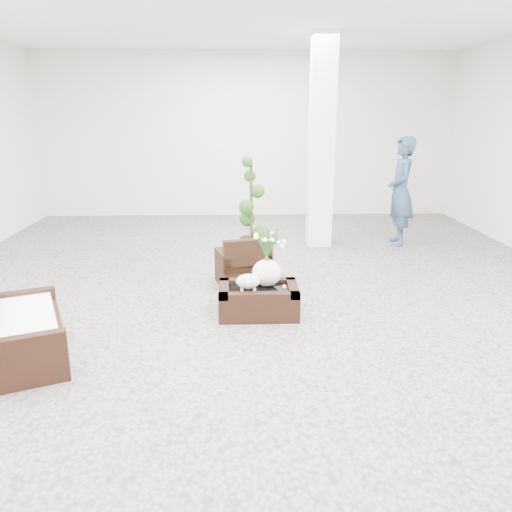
{
  "coord_description": "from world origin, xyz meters",
  "views": [
    {
      "loc": [
        -0.2,
        -5.87,
        2.27
      ],
      "look_at": [
        0.0,
        -0.1,
        0.62
      ],
      "focal_mm": 35.67,
      "sensor_mm": 36.0,
      "label": 1
    }
  ],
  "objects_px": {
    "armchair": "(243,260)",
    "topiary": "(251,206)",
    "coffee_table": "(258,301)",
    "loveseat": "(25,323)"
  },
  "relations": [
    {
      "from": "armchair",
      "to": "topiary",
      "type": "bearing_deg",
      "value": -110.36
    },
    {
      "from": "coffee_table",
      "to": "loveseat",
      "type": "xyz_separation_m",
      "value": [
        -2.24,
        -0.98,
        0.19
      ]
    },
    {
      "from": "coffee_table",
      "to": "topiary",
      "type": "xyz_separation_m",
      "value": [
        -0.01,
        2.69,
        0.62
      ]
    },
    {
      "from": "coffee_table",
      "to": "armchair",
      "type": "bearing_deg",
      "value": 98.91
    },
    {
      "from": "coffee_table",
      "to": "armchair",
      "type": "distance_m",
      "value": 1.1
    },
    {
      "from": "coffee_table",
      "to": "topiary",
      "type": "relative_size",
      "value": 0.58
    },
    {
      "from": "coffee_table",
      "to": "loveseat",
      "type": "relative_size",
      "value": 0.69
    },
    {
      "from": "loveseat",
      "to": "topiary",
      "type": "bearing_deg",
      "value": -54.35
    },
    {
      "from": "armchair",
      "to": "topiary",
      "type": "height_order",
      "value": "topiary"
    },
    {
      "from": "coffee_table",
      "to": "loveseat",
      "type": "distance_m",
      "value": 2.45
    }
  ]
}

